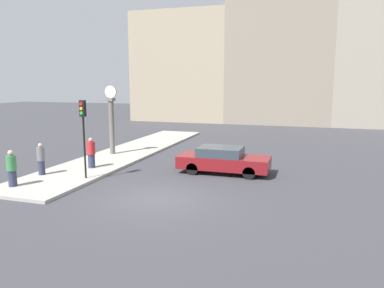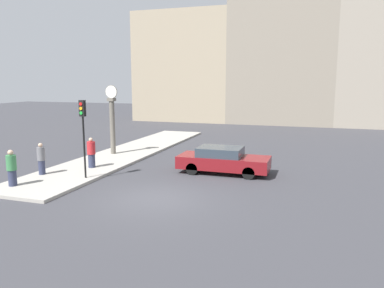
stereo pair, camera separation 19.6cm
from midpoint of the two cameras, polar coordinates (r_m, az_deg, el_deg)
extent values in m
plane|color=#38383D|center=(15.45, -5.73, -8.31)|extent=(120.00, 120.00, 0.00)
cube|color=#A39E93|center=(25.23, -9.86, -1.25)|extent=(3.60, 20.91, 0.14)
cube|color=gray|center=(46.00, -1.69, 11.61)|extent=(11.57, 5.00, 12.83)
cube|color=gray|center=(43.60, 13.04, 12.87)|extent=(11.38, 5.00, 14.93)
cube|color=gray|center=(43.77, 25.67, 12.11)|extent=(7.43, 5.00, 14.82)
cube|color=maroon|center=(19.48, 4.59, -2.77)|extent=(4.69, 1.87, 0.64)
cube|color=#2D3842|center=(19.42, 4.07, -1.14)|extent=(2.25, 1.69, 0.46)
cylinder|color=black|center=(20.07, 9.17, -3.30)|extent=(0.62, 0.22, 0.62)
cylinder|color=black|center=(18.48, 8.38, -4.39)|extent=(0.62, 0.22, 0.62)
cylinder|color=black|center=(20.69, 1.18, -2.79)|extent=(0.62, 0.22, 0.62)
cylinder|color=black|center=(19.15, -0.24, -3.80)|extent=(0.62, 0.22, 0.62)
cylinder|color=black|center=(18.45, -16.35, -0.53)|extent=(0.09, 0.09, 2.95)
cube|color=black|center=(18.23, -16.63, 5.22)|extent=(0.26, 0.20, 0.76)
cylinder|color=red|center=(18.12, -16.87, 5.85)|extent=(0.15, 0.04, 0.15)
cylinder|color=orange|center=(18.14, -16.84, 5.19)|extent=(0.15, 0.04, 0.15)
cylinder|color=green|center=(18.15, -16.81, 4.53)|extent=(0.15, 0.04, 0.15)
cylinder|color=#666056|center=(24.29, -12.35, 2.44)|extent=(0.32, 0.32, 3.36)
cube|color=#666056|center=(24.14, -12.50, 6.63)|extent=(0.42, 0.42, 0.19)
cylinder|color=#666056|center=(24.12, -12.54, 7.77)|extent=(0.83, 0.04, 0.83)
cylinder|color=white|center=(24.12, -12.54, 7.77)|extent=(0.77, 0.06, 0.77)
cylinder|color=#2D334C|center=(20.04, -22.19, -3.35)|extent=(0.32, 0.32, 0.71)
cylinder|color=slate|center=(19.91, -22.32, -1.42)|extent=(0.38, 0.38, 0.66)
sphere|color=tan|center=(19.84, -22.40, -0.19)|extent=(0.21, 0.21, 0.21)
cylinder|color=#2D334C|center=(18.38, -25.95, -4.73)|extent=(0.36, 0.36, 0.71)
cylinder|color=#387A47|center=(18.23, -26.11, -2.62)|extent=(0.42, 0.42, 0.67)
sphere|color=tan|center=(18.15, -26.21, -1.22)|extent=(0.24, 0.24, 0.24)
cylinder|color=#2D334C|center=(20.80, -15.32, -2.51)|extent=(0.37, 0.37, 0.73)
cylinder|color=red|center=(20.67, -15.41, -0.61)|extent=(0.43, 0.43, 0.68)
sphere|color=tan|center=(20.60, -15.46, 0.62)|extent=(0.22, 0.22, 0.22)
camera|label=1|loc=(0.10, -90.28, -0.05)|focal=35.00mm
camera|label=2|loc=(0.10, 89.72, 0.05)|focal=35.00mm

